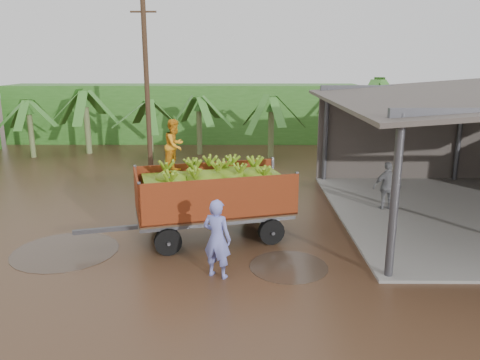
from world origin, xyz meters
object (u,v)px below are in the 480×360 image
at_px(banana_trailer, 213,194).
at_px(man_grey, 387,187).
at_px(man_blue, 217,239).
at_px(utility_pole, 147,85).

height_order(banana_trailer, man_grey, banana_trailer).
bearing_deg(man_blue, utility_pole, -48.25).
distance_m(man_grey, utility_pole, 12.18).
xyz_separation_m(banana_trailer, man_grey, (5.89, 2.55, -0.47)).
relative_size(man_blue, man_grey, 1.12).
xyz_separation_m(banana_trailer, utility_pole, (-3.68, 9.42, 2.63)).
xyz_separation_m(man_blue, utility_pole, (-3.94, 12.01, 2.99)).
xyz_separation_m(man_blue, man_grey, (5.63, 5.15, -0.11)).
xyz_separation_m(banana_trailer, man_blue, (0.26, -2.60, -0.37)).
bearing_deg(utility_pole, banana_trailer, -68.64).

